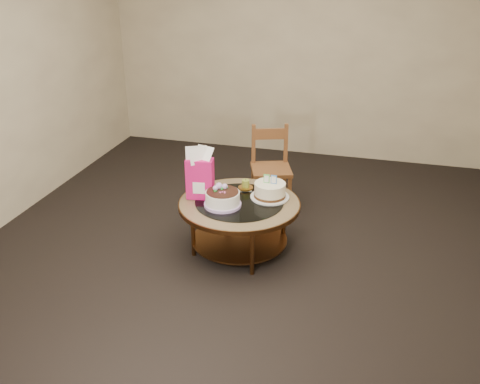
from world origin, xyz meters
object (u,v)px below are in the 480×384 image
(dining_chair, at_px, (271,167))
(cream_cake, at_px, (270,191))
(coffee_table, at_px, (239,210))
(gift_bag, at_px, (200,173))
(decorated_cake, at_px, (223,199))

(dining_chair, bearing_deg, cream_cake, -97.60)
(coffee_table, relative_size, cream_cake, 3.11)
(coffee_table, xyz_separation_m, cream_cake, (0.23, 0.14, 0.14))
(gift_bag, height_order, dining_chair, gift_bag)
(decorated_cake, distance_m, dining_chair, 1.04)
(gift_bag, relative_size, dining_chair, 0.55)
(coffee_table, xyz_separation_m, decorated_cake, (-0.11, -0.11, 0.14))
(decorated_cake, distance_m, cream_cake, 0.42)
(gift_bag, distance_m, dining_chair, 1.04)
(cream_cake, xyz_separation_m, gift_bag, (-0.57, -0.15, 0.16))
(decorated_cake, bearing_deg, dining_chair, 79.89)
(coffee_table, relative_size, gift_bag, 2.29)
(coffee_table, height_order, cream_cake, cream_cake)
(cream_cake, height_order, dining_chair, dining_chair)
(gift_bag, bearing_deg, decorated_cake, -32.63)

